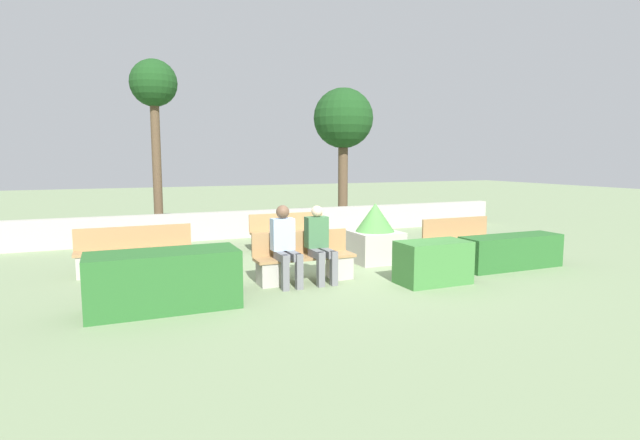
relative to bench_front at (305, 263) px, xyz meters
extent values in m
plane|color=gray|center=(1.13, 0.67, -0.32)|extent=(60.00, 60.00, 0.00)
cube|color=#ADA89E|center=(1.13, 5.14, 0.03)|extent=(14.51, 0.30, 0.72)
cube|color=#A37A4C|center=(0.00, -0.04, 0.10)|extent=(1.77, 0.44, 0.05)
cube|color=#A37A4C|center=(0.00, 0.20, 0.33)|extent=(1.77, 0.05, 0.40)
cube|color=#ADA89E|center=(-0.65, -0.04, -0.12)|extent=(0.36, 0.40, 0.40)
cube|color=#ADA89E|center=(0.65, -0.04, -0.12)|extent=(0.36, 0.40, 0.40)
cube|color=#A37A4C|center=(0.75, 2.82, 0.10)|extent=(1.81, 0.44, 0.05)
cube|color=#A37A4C|center=(0.75, 3.07, 0.33)|extent=(1.81, 0.04, 0.40)
cube|color=#ADA89E|center=(0.07, 2.82, -0.12)|extent=(0.36, 0.40, 0.40)
cube|color=#ADA89E|center=(1.42, 2.82, -0.12)|extent=(0.36, 0.40, 0.40)
cube|color=#A37A4C|center=(3.80, 0.50, 0.10)|extent=(1.69, 0.44, 0.05)
cube|color=#A37A4C|center=(3.80, 0.75, 0.33)|extent=(1.69, 0.04, 0.40)
cube|color=#ADA89E|center=(3.18, 0.50, -0.12)|extent=(0.36, 0.40, 0.40)
cube|color=#ADA89E|center=(4.41, 0.50, -0.12)|extent=(0.36, 0.40, 0.40)
cube|color=#A37A4C|center=(-2.67, 1.79, 0.10)|extent=(2.10, 0.44, 0.05)
cube|color=#A37A4C|center=(-2.67, 2.04, 0.33)|extent=(2.10, 0.04, 0.40)
cube|color=#ADA89E|center=(-3.49, 1.79, -0.12)|extent=(0.36, 0.40, 0.40)
cube|color=#ADA89E|center=(-1.85, 1.79, -0.12)|extent=(0.36, 0.40, 0.40)
cube|color=slate|center=(0.12, -0.25, 0.19)|extent=(0.14, 0.46, 0.13)
cube|color=slate|center=(0.32, -0.25, 0.19)|extent=(0.14, 0.46, 0.13)
cube|color=slate|center=(0.10, -0.48, -0.03)|extent=(0.11, 0.11, 0.58)
cube|color=slate|center=(0.34, -0.48, -0.03)|extent=(0.11, 0.11, 0.58)
cube|color=#3D6B42|center=(0.22, -0.01, 0.53)|extent=(0.38, 0.22, 0.54)
sphere|color=beige|center=(0.22, -0.03, 0.89)|extent=(0.19, 0.19, 0.19)
cube|color=slate|center=(-0.50, -0.25, 0.19)|extent=(0.14, 0.46, 0.13)
cube|color=slate|center=(-0.30, -0.25, 0.19)|extent=(0.14, 0.46, 0.13)
cube|color=slate|center=(-0.52, -0.48, -0.03)|extent=(0.11, 0.11, 0.58)
cube|color=slate|center=(-0.28, -0.48, -0.03)|extent=(0.11, 0.11, 0.58)
cube|color=#9EBCE0|center=(-0.40, -0.01, 0.53)|extent=(0.38, 0.22, 0.54)
sphere|color=brown|center=(-0.40, -0.03, 0.91)|extent=(0.22, 0.22, 0.22)
cube|color=#3D7A38|center=(1.96, -1.01, 0.04)|extent=(1.22, 0.67, 0.73)
cube|color=#286028|center=(-2.42, -0.74, 0.09)|extent=(2.07, 0.83, 0.83)
cube|color=#286028|center=(4.08, -0.61, 0.00)|extent=(2.11, 0.61, 0.64)
cube|color=#ADA89E|center=(1.93, 0.95, -0.01)|extent=(0.96, 0.96, 0.63)
cone|color=#47843D|center=(1.93, 0.95, 0.60)|extent=(0.80, 0.80, 0.58)
cube|color=black|center=(-1.45, -0.15, -0.06)|extent=(0.42, 0.20, 0.53)
cylinder|color=#333338|center=(-1.45, -0.15, 0.31)|extent=(0.02, 0.02, 0.20)
cylinder|color=brown|center=(-1.79, 6.68, 1.58)|extent=(0.25, 0.25, 3.82)
sphere|color=#194219|center=(-1.79, 6.68, 3.85)|extent=(1.28, 1.28, 1.28)
cylinder|color=brown|center=(4.08, 6.94, 1.12)|extent=(0.32, 0.32, 2.89)
sphere|color=#194219|center=(4.08, 6.94, 3.10)|extent=(1.94, 1.94, 1.94)
camera|label=1|loc=(-3.09, -7.93, 1.80)|focal=28.00mm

